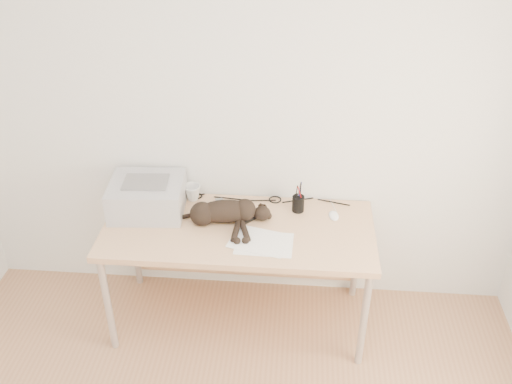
# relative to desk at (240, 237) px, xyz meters

# --- Properties ---
(wall_back) EXTENTS (3.50, 0.00, 3.50)m
(wall_back) POSITION_rel_desk_xyz_m (0.00, 0.27, 0.69)
(wall_back) COLOR silver
(wall_back) RESTS_ON floor
(desk) EXTENTS (1.60, 0.70, 0.74)m
(desk) POSITION_rel_desk_xyz_m (0.00, 0.00, 0.00)
(desk) COLOR #E6B887
(desk) RESTS_ON floor
(printer) EXTENTS (0.46, 0.40, 0.21)m
(printer) POSITION_rel_desk_xyz_m (-0.57, 0.05, 0.23)
(printer) COLOR #ACACB0
(printer) RESTS_ON desk
(papers) EXTENTS (0.38, 0.30, 0.01)m
(papers) POSITION_rel_desk_xyz_m (0.15, -0.22, 0.14)
(papers) COLOR white
(papers) RESTS_ON desk
(cat) EXTENTS (0.66, 0.31, 0.15)m
(cat) POSITION_rel_desk_xyz_m (-0.10, -0.04, 0.20)
(cat) COLOR black
(cat) RESTS_ON desk
(mug) EXTENTS (0.15, 0.15, 0.10)m
(mug) POSITION_rel_desk_xyz_m (-0.32, 0.19, 0.18)
(mug) COLOR white
(mug) RESTS_ON desk
(pen_cup) EXTENTS (0.07, 0.07, 0.19)m
(pen_cup) POSITION_rel_desk_xyz_m (0.35, 0.12, 0.19)
(pen_cup) COLOR black
(pen_cup) RESTS_ON desk
(remote_grey) EXTENTS (0.09, 0.17, 0.02)m
(remote_grey) POSITION_rel_desk_xyz_m (-0.13, 0.11, 0.14)
(remote_grey) COLOR slate
(remote_grey) RESTS_ON desk
(remote_black) EXTENTS (0.16, 0.17, 0.02)m
(remote_black) POSITION_rel_desk_xyz_m (0.08, 0.03, 0.14)
(remote_black) COLOR black
(remote_black) RESTS_ON desk
(mouse) EXTENTS (0.08, 0.11, 0.03)m
(mouse) POSITION_rel_desk_xyz_m (0.56, 0.08, 0.15)
(mouse) COLOR white
(mouse) RESTS_ON desk
(cable_tangle) EXTENTS (1.36, 0.08, 0.01)m
(cable_tangle) POSITION_rel_desk_xyz_m (0.00, 0.22, 0.14)
(cable_tangle) COLOR black
(cable_tangle) RESTS_ON desk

